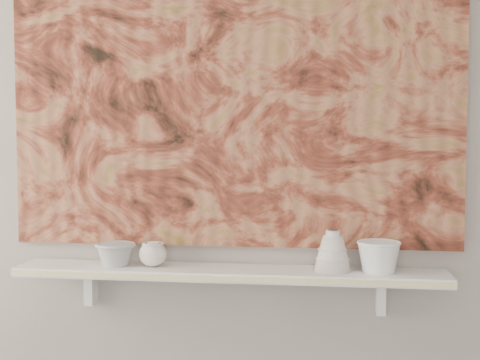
% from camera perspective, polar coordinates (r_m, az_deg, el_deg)
% --- Properties ---
extents(wall_back, '(3.60, 0.00, 3.60)m').
position_cam_1_polar(wall_back, '(2.23, -0.62, 3.56)').
color(wall_back, gray).
rests_on(wall_back, floor).
extents(shelf, '(1.40, 0.18, 0.03)m').
position_cam_1_polar(shelf, '(2.19, -0.96, -7.93)').
color(shelf, silver).
rests_on(shelf, wall_back).
extents(shelf_stripe, '(1.40, 0.01, 0.02)m').
position_cam_1_polar(shelf_stripe, '(2.10, -1.34, -8.45)').
color(shelf_stripe, beige).
rests_on(shelf_stripe, shelf).
extents(bracket_left, '(0.03, 0.06, 0.12)m').
position_cam_1_polar(bracket_left, '(2.38, -12.61, -8.88)').
color(bracket_left, silver).
rests_on(bracket_left, wall_back).
extents(bracket_right, '(0.03, 0.06, 0.12)m').
position_cam_1_polar(bracket_right, '(2.25, 11.91, -9.63)').
color(bracket_right, silver).
rests_on(bracket_right, wall_back).
extents(painting, '(1.50, 0.02, 1.10)m').
position_cam_1_polar(painting, '(2.23, -0.68, 8.45)').
color(painting, maroon).
rests_on(painting, wall_back).
extents(house_motif, '(0.09, 0.00, 0.08)m').
position_cam_1_polar(house_motif, '(2.19, 11.00, 0.40)').
color(house_motif, black).
rests_on(house_motif, painting).
extents(bowl_grey, '(0.17, 0.17, 0.08)m').
position_cam_1_polar(bowl_grey, '(2.26, -10.58, -6.21)').
color(bowl_grey, '#989896').
rests_on(bowl_grey, shelf).
extents(cup_cream, '(0.09, 0.09, 0.08)m').
position_cam_1_polar(cup_cream, '(2.23, -7.44, -6.28)').
color(cup_cream, beige).
rests_on(cup_cream, shelf).
extents(bell_vessel, '(0.14, 0.14, 0.13)m').
position_cam_1_polar(bell_vessel, '(2.15, 7.91, -5.99)').
color(bell_vessel, beige).
rests_on(bell_vessel, shelf).
extents(bowl_white, '(0.17, 0.17, 0.10)m').
position_cam_1_polar(bowl_white, '(2.16, 11.75, -6.41)').
color(bowl_white, silver).
rests_on(bowl_white, shelf).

